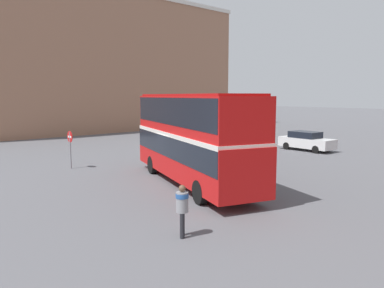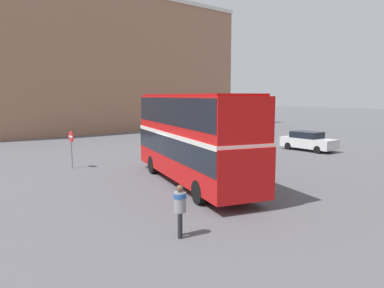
{
  "view_description": "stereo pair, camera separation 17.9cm",
  "coord_description": "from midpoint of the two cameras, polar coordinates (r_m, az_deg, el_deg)",
  "views": [
    {
      "loc": [
        14.71,
        -12.29,
        4.43
      ],
      "look_at": [
        0.84,
        -0.02,
        2.03
      ],
      "focal_mm": 35.0,
      "sensor_mm": 36.0,
      "label": 1
    },
    {
      "loc": [
        14.83,
        -12.15,
        4.43
      ],
      "look_at": [
        0.84,
        -0.02,
        2.03
      ],
      "focal_mm": 35.0,
      "sensor_mm": 36.0,
      "label": 2
    }
  ],
  "objects": [
    {
      "name": "pedestrian_foreground",
      "position": [
        11.85,
        -1.41,
        -9.32
      ],
      "size": [
        0.58,
        0.58,
        1.67
      ],
      "rotation": [
        0.0,
        0.0,
        4.02
      ],
      "color": "#232328",
      "rests_on": "ground_plane"
    },
    {
      "name": "ground_plane",
      "position": [
        19.67,
        -1.31,
        -5.63
      ],
      "size": [
        240.0,
        240.0,
        0.0
      ],
      "primitive_type": "plane",
      "color": "#5B5B60"
    },
    {
      "name": "no_entry_sign",
      "position": [
        23.89,
        -17.73,
        0.17
      ],
      "size": [
        0.69,
        0.08,
        2.3
      ],
      "color": "gray",
      "rests_on": "ground_plane"
    },
    {
      "name": "double_decker_bus",
      "position": [
        18.61,
        0.28,
        1.7
      ],
      "size": [
        10.97,
        5.76,
        4.51
      ],
      "rotation": [
        0.0,
        0.0,
        -0.32
      ],
      "color": "red",
      "rests_on": "ground_plane"
    },
    {
      "name": "building_row_left",
      "position": [
        50.03,
        -13.09,
        11.86
      ],
      "size": [
        9.38,
        37.57,
        16.98
      ],
      "color": "#9E7056",
      "rests_on": "ground_plane"
    },
    {
      "name": "parked_car_kerb_near",
      "position": [
        31.75,
        17.42,
        0.43
      ],
      "size": [
        4.52,
        1.96,
        1.54
      ],
      "rotation": [
        0.0,
        0.0,
        -0.05
      ],
      "color": "silver",
      "rests_on": "ground_plane"
    }
  ]
}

